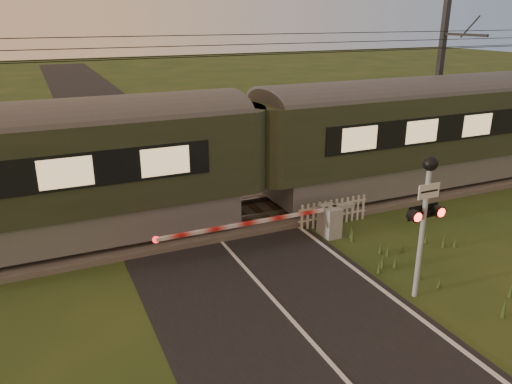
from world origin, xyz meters
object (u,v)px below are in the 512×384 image
train (251,151)px  boom_gate (320,221)px  crossing_signal (426,203)px  catenary_mast (439,83)px  picket_fence (333,212)px

train → boom_gate: 3.38m
crossing_signal → catenary_mast: bearing=45.9°
train → catenary_mast: size_ratio=5.99×
boom_gate → crossing_signal: bearing=-85.2°
train → catenary_mast: 10.51m
train → boom_gate: bearing=-64.0°
train → crossing_signal: 6.79m
picket_fence → catenary_mast: bearing=27.3°
train → crossing_signal: bearing=-76.4°
crossing_signal → picket_fence: crossing_signal is taller
picket_fence → catenary_mast: catenary_mast is taller
picket_fence → crossing_signal: bearing=-97.1°
boom_gate → catenary_mast: catenary_mast is taller
crossing_signal → picket_fence: (0.59, 4.71, -2.06)m
boom_gate → crossing_signal: size_ratio=1.80×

